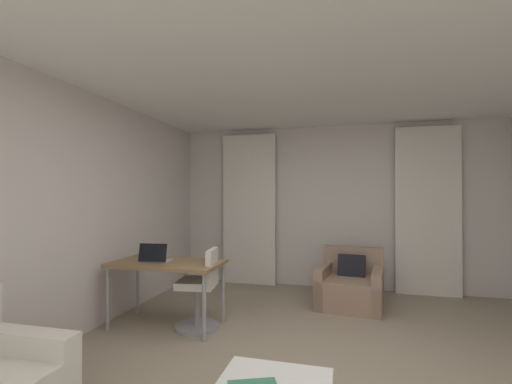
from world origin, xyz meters
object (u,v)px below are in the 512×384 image
(desk_chair, at_px, (201,293))
(laptop, at_px, (156,258))
(desk, at_px, (167,267))
(armchair, at_px, (351,286))

(desk_chair, xyz_separation_m, laptop, (-0.52, -0.07, 0.37))
(desk, height_order, desk_chair, desk_chair)
(desk, height_order, laptop, laptop)
(armchair, xyz_separation_m, laptop, (-2.14, -1.32, 0.51))
(armchair, relative_size, laptop, 2.68)
(desk_chair, bearing_deg, armchair, 37.82)
(desk, xyz_separation_m, desk_chair, (0.41, 0.01, -0.27))
(desk, relative_size, desk_chair, 1.41)
(desk, distance_m, desk_chair, 0.48)
(desk_chair, bearing_deg, laptop, -172.85)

